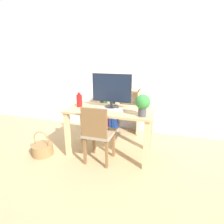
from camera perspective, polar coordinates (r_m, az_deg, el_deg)
ground_plane at (r=3.06m, az=-0.57°, el=-12.37°), size 10.00×10.00×0.00m
wall_back at (r=3.71m, az=4.68°, el=13.94°), size 8.00×0.05×2.60m
desk at (r=2.81m, az=-0.61°, el=-2.00°), size 1.28×0.63×0.73m
monitor at (r=2.80m, az=-0.11°, el=6.90°), size 0.60×0.22×0.51m
keyboard at (r=2.72m, az=-0.41°, el=0.75°), size 0.41×0.14×0.02m
vase at (r=2.93m, az=-9.88°, el=3.56°), size 0.09×0.09×0.22m
potted_plant at (r=2.45m, az=9.34°, el=2.59°), size 0.19×0.19×0.29m
chair at (r=2.62m, az=-4.35°, el=-6.21°), size 0.40×0.40×0.85m
bookshelf at (r=3.75m, az=0.38°, el=0.31°), size 0.77×0.28×0.88m
basket at (r=3.17m, az=-20.44°, el=-10.47°), size 0.32×0.32×0.39m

